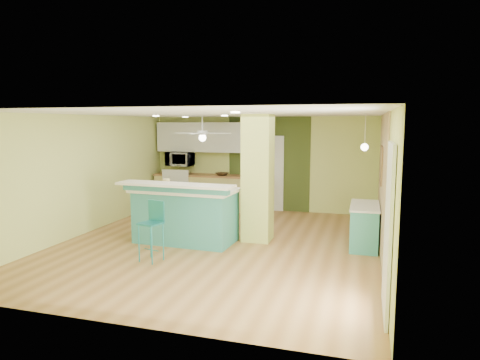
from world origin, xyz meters
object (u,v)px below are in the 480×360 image
object	(u,v)px
bar_stool	(153,221)
side_counter	(364,226)
fruit_bowl	(222,174)
canister	(166,183)
peninsula	(185,214)

from	to	relation	value
bar_stool	side_counter	world-z (taller)	bar_stool
side_counter	fruit_bowl	bearing A→B (deg)	146.16
canister	fruit_bowl	bearing A→B (deg)	87.42
side_counter	fruit_bowl	size ratio (longest dim) A/B	3.79
fruit_bowl	canister	size ratio (longest dim) A/B	1.94
side_counter	fruit_bowl	world-z (taller)	fruit_bowl
peninsula	canister	size ratio (longest dim) A/B	13.58
peninsula	canister	bearing A→B (deg)	170.88
bar_stool	canister	size ratio (longest dim) A/B	6.06
bar_stool	fruit_bowl	xyz separation A→B (m)	(-0.25, 4.35, 0.29)
peninsula	fruit_bowl	world-z (taller)	peninsula
peninsula	bar_stool	xyz separation A→B (m)	(-0.06, -1.21, 0.12)
fruit_bowl	peninsula	bearing A→B (deg)	-84.43
peninsula	bar_stool	size ratio (longest dim) A/B	2.24
canister	bar_stool	bearing A→B (deg)	-73.52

